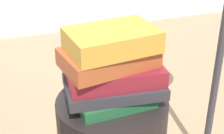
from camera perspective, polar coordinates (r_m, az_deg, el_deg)
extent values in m
cube|color=#1E512D|center=(1.09, 0.10, -4.69)|extent=(0.24, 0.19, 0.03)
cube|color=#28282D|center=(1.07, 0.25, -3.02)|extent=(0.31, 0.21, 0.03)
cube|color=maroon|center=(1.05, 0.44, -1.13)|extent=(0.29, 0.18, 0.05)
cube|color=#994723|center=(1.03, -0.54, 1.54)|extent=(0.29, 0.21, 0.05)
cube|color=#B7842D|center=(1.00, 0.17, 4.31)|extent=(0.26, 0.19, 0.06)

